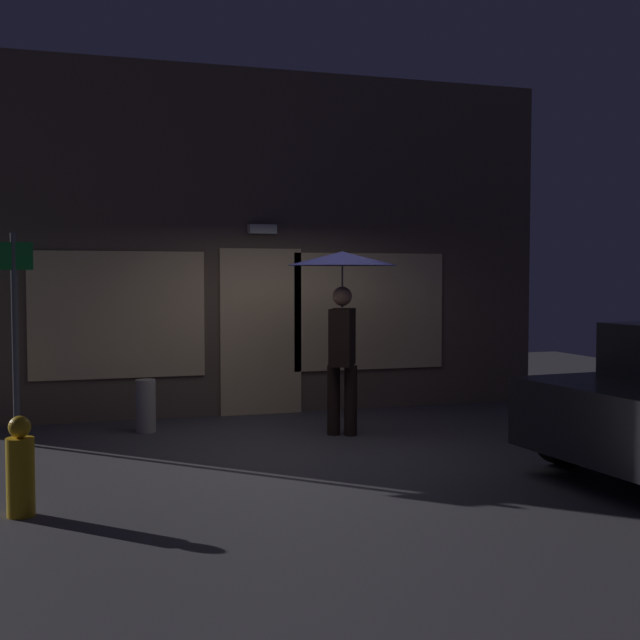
# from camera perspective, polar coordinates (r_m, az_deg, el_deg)

# --- Properties ---
(ground_plane) EXTENTS (18.00, 18.00, 0.00)m
(ground_plane) POSITION_cam_1_polar(r_m,az_deg,el_deg) (9.24, -0.74, -8.48)
(ground_plane) COLOR #423F44
(building_facade) EXTENTS (8.12, 0.48, 4.56)m
(building_facade) POSITION_cam_1_polar(r_m,az_deg,el_deg) (11.33, -4.25, 5.06)
(building_facade) COLOR brown
(building_facade) RESTS_ON ground
(person_with_umbrella) EXTENTS (1.27, 1.27, 2.12)m
(person_with_umbrella) POSITION_cam_1_polar(r_m,az_deg,el_deg) (9.66, 1.52, 2.12)
(person_with_umbrella) COLOR black
(person_with_umbrella) RESTS_ON ground
(street_sign_post) EXTENTS (0.40, 0.07, 2.31)m
(street_sign_post) POSITION_cam_1_polar(r_m,az_deg,el_deg) (9.72, -19.93, -0.30)
(street_sign_post) COLOR #595B60
(street_sign_post) RESTS_ON ground
(sidewalk_bollard) EXTENTS (0.24, 0.24, 0.62)m
(sidewalk_bollard) POSITION_cam_1_polar(r_m,az_deg,el_deg) (10.17, -11.71, -5.71)
(sidewalk_bollard) COLOR #B2A899
(sidewalk_bollard) RESTS_ON ground
(fire_hydrant) EXTENTS (0.21, 0.21, 0.78)m
(fire_hydrant) POSITION_cam_1_polar(r_m,az_deg,el_deg) (6.93, -19.61, -9.50)
(fire_hydrant) COLOR gold
(fire_hydrant) RESTS_ON ground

